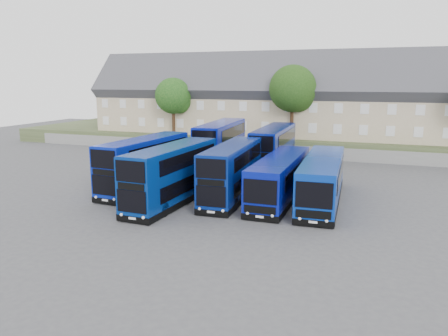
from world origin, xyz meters
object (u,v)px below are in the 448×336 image
(tree_mid, at_px, (294,90))
(dd_front_left, at_px, (145,165))
(dd_front_mid, at_px, (172,176))
(tree_west, at_px, (174,97))
(coach_east_a, at_px, (280,179))

(tree_mid, bearing_deg, dd_front_left, -111.86)
(dd_front_left, relative_size, tree_mid, 1.22)
(dd_front_mid, xyz_separation_m, tree_west, (-11.62, 24.03, 4.89))
(dd_front_mid, relative_size, tree_mid, 1.22)
(dd_front_mid, height_order, coach_east_a, dd_front_mid)
(dd_front_mid, xyz_separation_m, tree_mid, (4.38, 24.53, 5.91))
(coach_east_a, distance_m, tree_mid, 21.82)
(dd_front_mid, bearing_deg, tree_west, 118.09)
(dd_front_left, xyz_separation_m, coach_east_a, (11.71, 0.76, -0.50))
(coach_east_a, height_order, tree_mid, tree_mid)
(dd_front_left, bearing_deg, dd_front_mid, -33.34)
(dd_front_left, distance_m, coach_east_a, 11.74)
(dd_front_mid, bearing_deg, coach_east_a, 29.72)
(tree_west, bearing_deg, dd_front_mid, -64.19)
(coach_east_a, bearing_deg, tree_west, 133.00)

